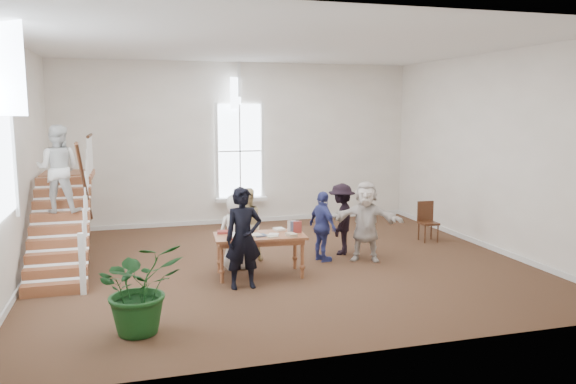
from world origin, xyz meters
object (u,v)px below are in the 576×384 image
object	(u,v)px
library_table	(259,239)
woman_cluster_a	(323,226)
police_officer	(243,238)
person_yellow	(246,225)
side_chair	(427,219)
woman_cluster_c	(366,221)
elderly_woman	(236,232)
woman_cluster_b	(341,219)
floor_plant	(140,287)

from	to	relation	value
library_table	woman_cluster_a	xyz separation A→B (m)	(1.54, 0.68, 0.02)
police_officer	woman_cluster_a	size ratio (longest dim) A/B	1.23
library_table	police_officer	distance (m)	0.80
person_yellow	side_chair	world-z (taller)	person_yellow
library_table	woman_cluster_c	bearing A→B (deg)	15.57
woman_cluster_a	elderly_woman	bearing A→B (deg)	76.44
police_officer	side_chair	distance (m)	5.63
woman_cluster_b	side_chair	xyz separation A→B (m)	(2.50, 0.62, -0.26)
library_table	elderly_woman	bearing A→B (deg)	123.64
floor_plant	side_chair	xyz separation A→B (m)	(6.92, 4.02, -0.14)
woman_cluster_b	library_table	bearing A→B (deg)	-33.60
woman_cluster_b	woman_cluster_c	world-z (taller)	woman_cluster_c
floor_plant	police_officer	bearing A→B (deg)	41.22
elderly_woman	floor_plant	xyz separation A→B (m)	(-1.95, -2.87, -0.09)
library_table	police_officer	world-z (taller)	police_officer
police_officer	elderly_woman	size ratio (longest dim) A/B	1.20
woman_cluster_c	library_table	bearing A→B (deg)	-142.15
side_chair	woman_cluster_c	bearing A→B (deg)	-147.05
police_officer	floor_plant	distance (m)	2.47
library_table	woman_cluster_a	size ratio (longest dim) A/B	1.20
library_table	floor_plant	distance (m)	3.22
police_officer	elderly_woman	distance (m)	1.26
woman_cluster_b	woman_cluster_c	distance (m)	0.72
side_chair	woman_cluster_b	bearing A→B (deg)	-163.12
woman_cluster_a	woman_cluster_c	world-z (taller)	woman_cluster_c
police_officer	floor_plant	xyz separation A→B (m)	(-1.85, -1.62, -0.25)
elderly_woman	woman_cluster_b	world-z (taller)	woman_cluster_b
library_table	side_chair	distance (m)	4.96
police_officer	floor_plant	world-z (taller)	police_officer
police_officer	woman_cluster_a	bearing A→B (deg)	31.75
person_yellow	woman_cluster_a	distance (m)	1.63
elderly_woman	woman_cluster_b	size ratio (longest dim) A/B	0.97
police_officer	side_chair	world-z (taller)	police_officer
elderly_woman	side_chair	bearing A→B (deg)	-173.39
woman_cluster_a	woman_cluster_b	distance (m)	0.75
person_yellow	side_chair	size ratio (longest dim) A/B	1.63
person_yellow	floor_plant	world-z (taller)	person_yellow
floor_plant	library_table	bearing A→B (deg)	44.77
library_table	woman_cluster_b	bearing A→B (deg)	32.28
woman_cluster_a	woman_cluster_b	world-z (taller)	woman_cluster_b
police_officer	elderly_woman	bearing A→B (deg)	83.35
library_table	side_chair	bearing A→B (deg)	25.18
woman_cluster_a	floor_plant	world-z (taller)	woman_cluster_a
woman_cluster_b	side_chair	bearing A→B (deg)	132.64
library_table	person_yellow	size ratio (longest dim) A/B	1.14
person_yellow	woman_cluster_a	size ratio (longest dim) A/B	1.05
elderly_woman	side_chair	distance (m)	5.11
person_yellow	floor_plant	size ratio (longest dim) A/B	1.17
woman_cluster_b	woman_cluster_c	bearing A→B (deg)	53.39
police_officer	woman_cluster_b	size ratio (longest dim) A/B	1.16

